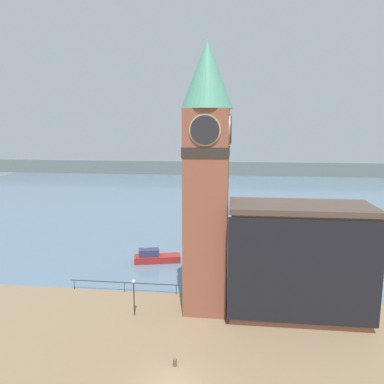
% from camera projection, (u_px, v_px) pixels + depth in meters
% --- Properties ---
extents(water, '(160.00, 120.00, 0.00)m').
position_uv_depth(water, '(220.00, 194.00, 97.81)').
color(water, slate).
rests_on(water, ground_plane).
extents(far_shoreline, '(180.00, 3.00, 5.00)m').
position_uv_depth(far_shoreline, '(225.00, 168.00, 136.52)').
color(far_shoreline, slate).
rests_on(far_shoreline, water).
extents(pier_railing, '(11.72, 0.08, 1.09)m').
position_uv_depth(pier_railing, '(124.00, 283.00, 39.53)').
color(pier_railing, '#333338').
rests_on(pier_railing, ground_plane).
extents(clock_tower, '(4.55, 4.55, 24.71)m').
position_uv_depth(clock_tower, '(207.00, 173.00, 33.92)').
color(clock_tower, brown).
rests_on(clock_tower, ground_plane).
extents(pier_building, '(12.75, 5.84, 10.49)m').
position_uv_depth(pier_building, '(298.00, 261.00, 34.03)').
color(pier_building, '#935B42').
rests_on(pier_building, ground_plane).
extents(boat_near, '(6.19, 3.21, 1.75)m').
position_uv_depth(boat_near, '(155.00, 257.00, 48.46)').
color(boat_near, maroon).
rests_on(boat_near, water).
extents(mooring_bollard_near, '(0.30, 0.30, 0.64)m').
position_uv_depth(mooring_bollard_near, '(175.00, 362.00, 27.33)').
color(mooring_bollard_near, brown).
rests_on(mooring_bollard_near, ground_plane).
extents(lamp_post, '(0.32, 0.32, 3.46)m').
position_uv_depth(lamp_post, '(134.00, 290.00, 34.40)').
color(lamp_post, black).
rests_on(lamp_post, ground_plane).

